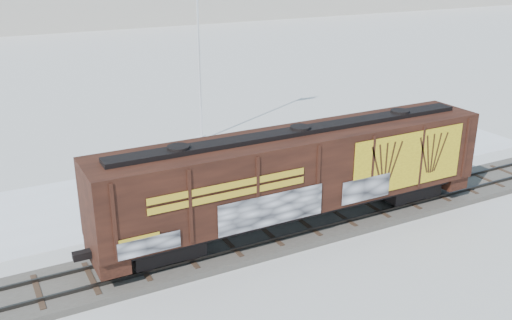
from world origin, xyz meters
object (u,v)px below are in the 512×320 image
hopper_railcar (299,172)px  flagpole (201,70)px  car_silver (158,177)px  car_white (334,159)px  car_dark (334,156)px

hopper_railcar → flagpole: bearing=84.1°
flagpole → car_silver: size_ratio=3.05×
flagpole → car_silver: 9.92m
hopper_railcar → car_white: bearing=43.1°
hopper_railcar → car_dark: hopper_railcar is taller
flagpole → car_white: size_ratio=3.07×
car_white → car_dark: 0.48m
flagpole → car_dark: (4.87, -8.73, -4.15)m
car_dark → car_silver: bearing=97.3°
flagpole → car_silver: flagpole is taller
hopper_railcar → car_white: 8.66m
car_dark → flagpole: bearing=45.6°
flagpole → car_dark: size_ratio=2.72×
hopper_railcar → flagpole: (1.52, 14.82, 1.85)m
car_silver → car_dark: (10.53, -1.70, -0.03)m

